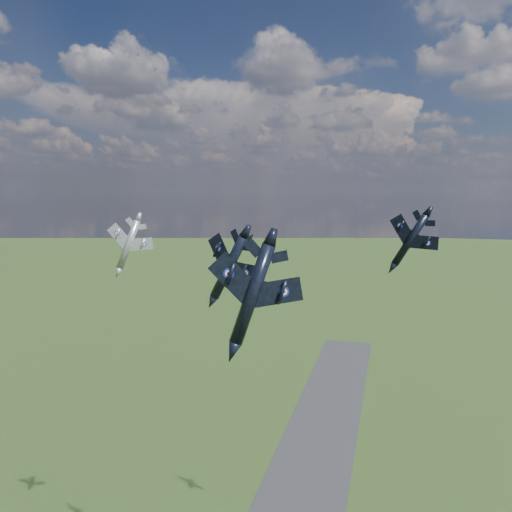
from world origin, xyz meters
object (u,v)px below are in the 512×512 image
(jet_lead_navy, at_px, (229,267))
(jet_right_navy, at_px, (252,294))
(jet_high_navy, at_px, (410,240))
(jet_left_silver, at_px, (129,244))

(jet_lead_navy, relative_size, jet_right_navy, 1.29)
(jet_right_navy, distance_m, jet_high_navy, 56.28)
(jet_high_navy, bearing_deg, jet_lead_navy, -126.94)
(jet_lead_navy, height_order, jet_right_navy, jet_right_navy)
(jet_lead_navy, relative_size, jet_high_navy, 1.12)
(jet_left_silver, bearing_deg, jet_high_navy, 0.08)
(jet_lead_navy, height_order, jet_high_navy, jet_high_navy)
(jet_lead_navy, bearing_deg, jet_right_navy, -46.02)
(jet_lead_navy, bearing_deg, jet_left_silver, -178.22)
(jet_lead_navy, height_order, jet_left_silver, jet_left_silver)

